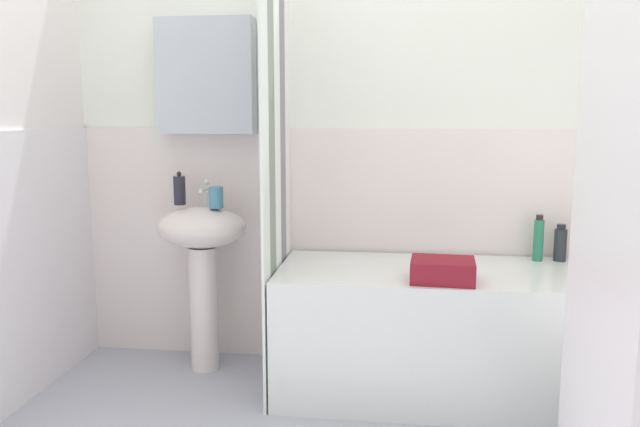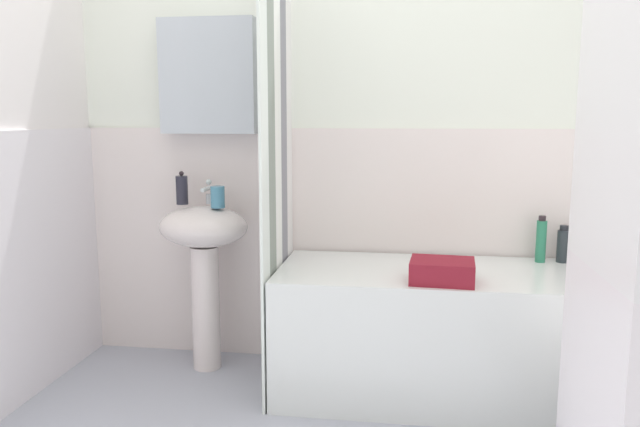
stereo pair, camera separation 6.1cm
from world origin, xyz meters
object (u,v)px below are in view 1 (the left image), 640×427
(toothbrush_cup, at_px, (216,197))
(towel_folded, at_px, (443,270))
(soap_dispenser, at_px, (180,190))
(body_wash_bottle, at_px, (560,244))
(sink, at_px, (202,251))
(conditioner_bottle, at_px, (610,246))
(bathtub, at_px, (459,332))
(lotion_bottle, at_px, (589,246))
(shampoo_bottle, at_px, (538,239))

(toothbrush_cup, height_order, towel_folded, toothbrush_cup)
(soap_dispenser, relative_size, body_wash_bottle, 0.95)
(sink, relative_size, conditioner_bottle, 5.42)
(soap_dispenser, height_order, conditioner_bottle, soap_dispenser)
(sink, relative_size, towel_folded, 3.16)
(soap_dispenser, height_order, towel_folded, soap_dispenser)
(conditioner_bottle, bearing_deg, bathtub, -159.26)
(bathtub, relative_size, body_wash_bottle, 9.31)
(sink, bearing_deg, toothbrush_cup, -16.06)
(toothbrush_cup, relative_size, towel_folded, 0.40)
(lotion_bottle, height_order, towel_folded, lotion_bottle)
(soap_dispenser, xyz_separation_m, towel_folded, (1.27, -0.39, -0.27))
(lotion_bottle, height_order, body_wash_bottle, body_wash_bottle)
(conditioner_bottle, bearing_deg, lotion_bottle, -159.76)
(soap_dispenser, xyz_separation_m, conditioner_bottle, (2.08, 0.08, -0.25))
(sink, distance_m, body_wash_bottle, 1.72)
(sink, height_order, toothbrush_cup, toothbrush_cup)
(sink, relative_size, bathtub, 0.50)
(soap_dispenser, bearing_deg, bathtub, -8.21)
(shampoo_bottle, bearing_deg, soap_dispenser, -178.72)
(soap_dispenser, distance_m, towel_folded, 1.35)
(bathtub, bearing_deg, soap_dispenser, 171.79)
(conditioner_bottle, xyz_separation_m, towel_folded, (-0.81, -0.47, -0.02))
(soap_dispenser, distance_m, bathtub, 1.50)
(toothbrush_cup, height_order, bathtub, toothbrush_cup)
(body_wash_bottle, bearing_deg, toothbrush_cup, -175.12)
(sink, height_order, body_wash_bottle, sink)
(soap_dispenser, height_order, shampoo_bottle, soap_dispenser)
(conditioner_bottle, relative_size, body_wash_bottle, 0.87)
(lotion_bottle, bearing_deg, toothbrush_cup, -175.95)
(bathtub, xyz_separation_m, shampoo_bottle, (0.38, 0.24, 0.39))
(toothbrush_cup, relative_size, shampoo_bottle, 0.47)
(sink, distance_m, bathtub, 1.28)
(towel_folded, bearing_deg, soap_dispenser, 162.87)
(conditioner_bottle, height_order, shampoo_bottle, shampoo_bottle)
(toothbrush_cup, height_order, body_wash_bottle, toothbrush_cup)
(soap_dispenser, distance_m, body_wash_bottle, 1.86)
(sink, xyz_separation_m, soap_dispenser, (-0.13, 0.06, 0.29))
(bathtub, bearing_deg, toothbrush_cup, 174.66)
(lotion_bottle, bearing_deg, bathtub, -159.17)
(conditioner_bottle, distance_m, shampoo_bottle, 0.34)
(toothbrush_cup, xyz_separation_m, towel_folded, (1.05, -0.30, -0.25))
(soap_dispenser, relative_size, conditioner_bottle, 1.10)
(sink, distance_m, lotion_bottle, 1.85)
(toothbrush_cup, distance_m, towel_folded, 1.12)
(body_wash_bottle, bearing_deg, soap_dispenser, -178.44)
(shampoo_bottle, bearing_deg, bathtub, -148.19)
(body_wash_bottle, bearing_deg, shampoo_bottle, -173.73)
(lotion_bottle, xyz_separation_m, towel_folded, (-0.71, -0.43, -0.03))
(sink, relative_size, shampoo_bottle, 3.73)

